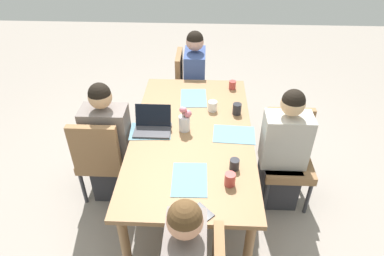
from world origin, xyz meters
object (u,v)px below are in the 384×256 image
coffee_mug_centre_right (232,85)px  chair_near_left_mid (287,152)px  chair_far_left_near (101,155)px  coffee_mug_centre_left (234,164)px  coffee_mug_near_left (213,106)px  person_far_left_near (109,148)px  laptop_far_left_near (153,126)px  person_near_left_mid (282,155)px  phone_black (203,211)px  coffee_mug_far_left (237,109)px  chair_head_right_right_near (189,84)px  person_head_right_right_near (195,85)px  dining_table (192,139)px  coffee_mug_near_right (230,179)px  flower_vase (185,120)px

coffee_mug_centre_right → chair_near_left_mid: bearing=-147.2°
chair_far_left_near → coffee_mug_centre_left: chair_far_left_near is taller
chair_far_left_near → coffee_mug_near_left: size_ratio=9.34×
person_far_left_near → laptop_far_left_near: size_ratio=3.73×
person_near_left_mid → coffee_mug_centre_left: person_near_left_mid is taller
coffee_mug_centre_right → phone_black: coffee_mug_centre_right is taller
coffee_mug_far_left → coffee_mug_near_left: bearing=77.7°
chair_head_right_right_near → coffee_mug_centre_right: 0.76m
person_far_left_near → person_head_right_right_near: (1.24, -0.74, 0.00)m
dining_table → person_head_right_right_near: (1.25, 0.02, -0.14)m
coffee_mug_centre_left → coffee_mug_far_left: coffee_mug_far_left is taller
coffee_mug_centre_right → dining_table: bearing=154.0°
person_far_left_near → coffee_mug_near_left: (0.36, -0.95, 0.26)m
coffee_mug_near_right → coffee_mug_centre_right: size_ratio=1.15×
coffee_mug_near_left → dining_table: bearing=154.1°
chair_far_left_near → flower_vase: bearing=-82.2°
coffee_mug_near_left → coffee_mug_far_left: size_ratio=0.90×
person_near_left_mid → dining_table: bearing=88.3°
person_near_left_mid → flower_vase: bearing=85.8°
chair_near_left_mid → flower_vase: (-0.01, 0.94, 0.35)m
person_near_left_mid → flower_vase: person_near_left_mid is taller
coffee_mug_near_right → chair_far_left_near: bearing=63.8°
person_near_left_mid → coffee_mug_near_left: 0.79m
chair_far_left_near → chair_near_left_mid: size_ratio=1.00×
person_far_left_near → flower_vase: person_far_left_near is taller
dining_table → coffee_mug_far_left: coffee_mug_far_left is taller
person_head_right_right_near → coffee_mug_near_right: 1.91m
coffee_mug_centre_left → coffee_mug_centre_right: 1.25m
coffee_mug_far_left → coffee_mug_centre_left: bearing=175.1°
flower_vase → phone_black: (-0.92, -0.18, -0.11)m
coffee_mug_far_left → chair_far_left_near: bearing=107.2°
chair_head_right_right_near → phone_black: (-2.19, -0.21, 0.24)m
dining_table → flower_vase: flower_vase is taller
dining_table → coffee_mug_far_left: bearing=-52.0°
coffee_mug_near_left → coffee_mug_centre_left: size_ratio=1.09×
chair_far_left_near → coffee_mug_centre_left: size_ratio=10.19×
person_near_left_mid → person_head_right_right_near: 1.52m
person_far_left_near → coffee_mug_near_left: person_far_left_near is taller
chair_near_left_mid → chair_head_right_right_near: same height
person_far_left_near → coffee_mug_centre_right: bearing=-55.7°
coffee_mug_centre_left → phone_black: bearing=152.3°
chair_near_left_mid → laptop_far_left_near: bearing=91.0°
chair_far_left_near → person_head_right_right_near: 1.54m
chair_far_left_near → chair_near_left_mid: bearing=-86.2°
person_near_left_mid → chair_head_right_right_near: bearing=34.4°
laptop_far_left_near → phone_black: 1.02m
coffee_mug_near_right → person_far_left_near: bearing=59.5°
coffee_mug_near_right → laptop_far_left_near: bearing=45.0°
coffee_mug_centre_left → coffee_mug_far_left: bearing=-4.9°
dining_table → coffee_mug_near_left: (0.37, -0.18, 0.12)m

